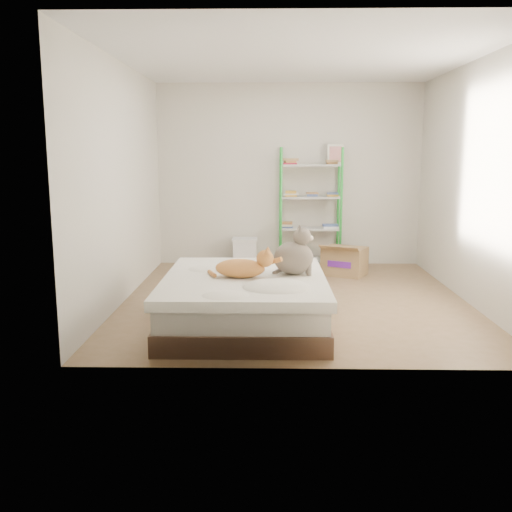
{
  "coord_description": "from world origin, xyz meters",
  "views": [
    {
      "loc": [
        -0.31,
        -6.24,
        1.63
      ],
      "look_at": [
        -0.42,
        -0.7,
        0.62
      ],
      "focal_mm": 40.0,
      "sensor_mm": 36.0,
      "label": 1
    }
  ],
  "objects_px": {
    "orange_cat": "(240,266)",
    "white_bin": "(245,252)",
    "shelf_unit": "(311,209)",
    "grey_cat": "(294,251)",
    "cardboard_box": "(345,261)",
    "bed": "(245,301)"
  },
  "relations": [
    {
      "from": "orange_cat",
      "to": "white_bin",
      "type": "height_order",
      "value": "orange_cat"
    },
    {
      "from": "grey_cat",
      "to": "white_bin",
      "type": "bearing_deg",
      "value": 10.2
    },
    {
      "from": "orange_cat",
      "to": "white_bin",
      "type": "distance_m",
      "value": 2.94
    },
    {
      "from": "grey_cat",
      "to": "cardboard_box",
      "type": "bearing_deg",
      "value": -21.22
    },
    {
      "from": "orange_cat",
      "to": "shelf_unit",
      "type": "xyz_separation_m",
      "value": [
        0.87,
        2.94,
        0.24
      ]
    },
    {
      "from": "grey_cat",
      "to": "shelf_unit",
      "type": "relative_size",
      "value": 0.26
    },
    {
      "from": "orange_cat",
      "to": "white_bin",
      "type": "xyz_separation_m",
      "value": [
        -0.07,
        2.91,
        -0.38
      ]
    },
    {
      "from": "cardboard_box",
      "to": "shelf_unit",
      "type": "bearing_deg",
      "value": 153.47
    },
    {
      "from": "orange_cat",
      "to": "grey_cat",
      "type": "relative_size",
      "value": 1.2
    },
    {
      "from": "grey_cat",
      "to": "bed",
      "type": "bearing_deg",
      "value": 99.1
    },
    {
      "from": "orange_cat",
      "to": "shelf_unit",
      "type": "bearing_deg",
      "value": 79.77
    },
    {
      "from": "white_bin",
      "to": "grey_cat",
      "type": "bearing_deg",
      "value": -78.27
    },
    {
      "from": "grey_cat",
      "to": "shelf_unit",
      "type": "distance_m",
      "value": 2.82
    },
    {
      "from": "shelf_unit",
      "to": "orange_cat",
      "type": "bearing_deg",
      "value": -106.45
    },
    {
      "from": "shelf_unit",
      "to": "bed",
      "type": "bearing_deg",
      "value": -106.03
    },
    {
      "from": "orange_cat",
      "to": "grey_cat",
      "type": "height_order",
      "value": "grey_cat"
    },
    {
      "from": "bed",
      "to": "cardboard_box",
      "type": "relative_size",
      "value": 2.73
    },
    {
      "from": "bed",
      "to": "cardboard_box",
      "type": "bearing_deg",
      "value": 61.31
    },
    {
      "from": "cardboard_box",
      "to": "white_bin",
      "type": "relative_size",
      "value": 1.69
    },
    {
      "from": "bed",
      "to": "orange_cat",
      "type": "relative_size",
      "value": 3.43
    },
    {
      "from": "bed",
      "to": "orange_cat",
      "type": "distance_m",
      "value": 0.36
    },
    {
      "from": "white_bin",
      "to": "orange_cat",
      "type": "bearing_deg",
      "value": -88.57
    }
  ]
}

